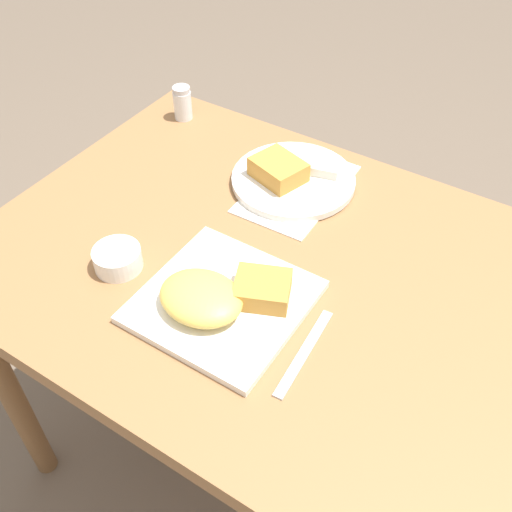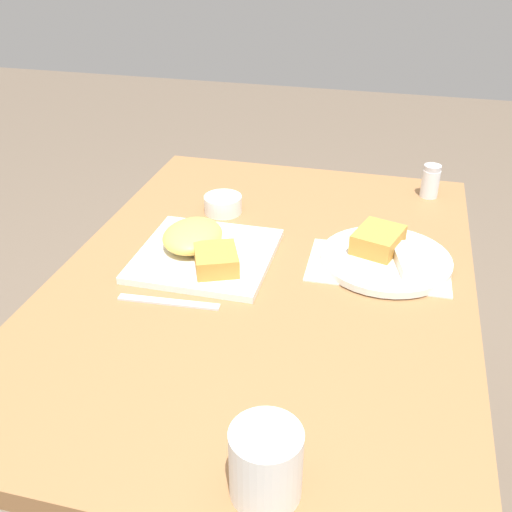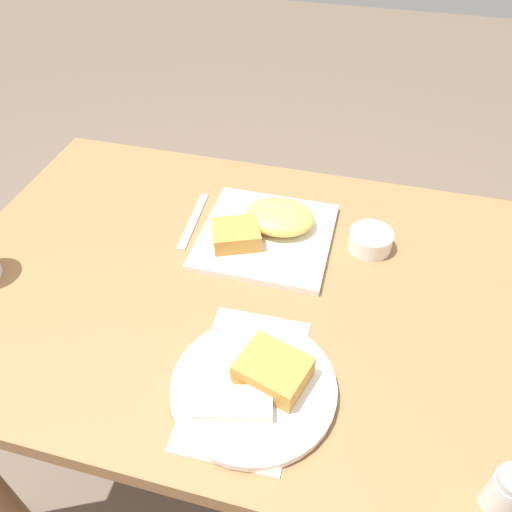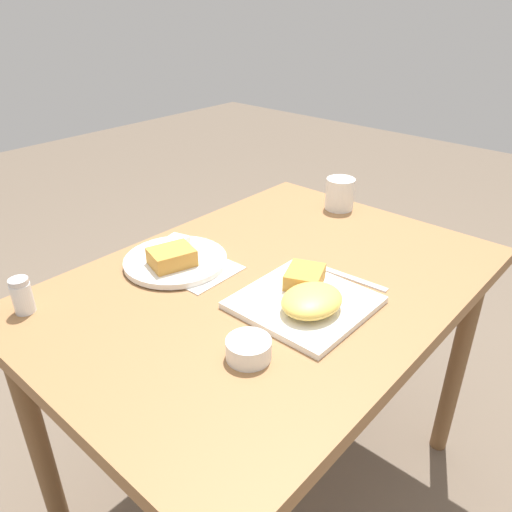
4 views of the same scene
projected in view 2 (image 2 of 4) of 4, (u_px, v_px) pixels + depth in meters
The scene contains 8 objects.
dining_table at pixel (263, 312), 1.16m from camera, with size 1.08×0.76×0.71m.
menu_card at pixel (378, 267), 1.14m from camera, with size 0.17×0.27×0.00m.
plate_square_near at pixel (202, 248), 1.16m from camera, with size 0.26×0.26×0.06m.
plate_oval_far at pixel (386, 255), 1.15m from camera, with size 0.25×0.25×0.05m.
sauce_ramekin at pixel (223, 204), 1.33m from camera, with size 0.08×0.08×0.04m.
salt_shaker at pixel (430, 183), 1.40m from camera, with size 0.04×0.04×0.08m.
butter_knife at pixel (169, 302), 1.04m from camera, with size 0.03×0.18×0.00m.
coffee_mug at pixel (266, 463), 0.68m from camera, with size 0.09×0.09×0.09m.
Camera 2 is at (0.92, 0.22, 1.31)m, focal length 42.00 mm.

